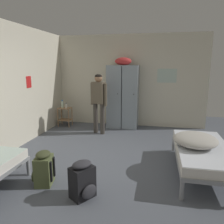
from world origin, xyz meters
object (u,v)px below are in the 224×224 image
object	(u,v)px
backpack_black	(83,180)
locker_bank	(123,95)
shelf_unit	(65,115)
bedding_heap	(195,140)
water_bottle	(62,104)
backpack_olive	(43,169)
lotion_bottle	(66,106)
person_traveler	(99,98)
bed_right	(203,152)

from	to	relation	value
backpack_black	locker_bank	bearing A→B (deg)	90.49
shelf_unit	bedding_heap	distance (m)	4.20
bedding_heap	locker_bank	bearing A→B (deg)	122.89
bedding_heap	backpack_black	bearing A→B (deg)	-145.41
water_bottle	backpack_olive	size ratio (longest dim) A/B	0.43
shelf_unit	water_bottle	bearing A→B (deg)	165.96
shelf_unit	lotion_bottle	xyz separation A→B (m)	(0.07, -0.04, 0.30)
shelf_unit	backpack_olive	size ratio (longest dim) A/B	1.04
bedding_heap	lotion_bottle	xyz separation A→B (m)	(-3.38, 2.33, 0.05)
locker_bank	person_traveler	bearing A→B (deg)	-125.77
locker_bank	lotion_bottle	size ratio (longest dim) A/B	12.35
locker_bank	lotion_bottle	distance (m)	1.75
bed_right	locker_bank	bearing A→B (deg)	125.03
shelf_unit	bed_right	bearing A→B (deg)	-33.44
person_traveler	backpack_black	distance (m)	3.13
shelf_unit	lotion_bottle	distance (m)	0.31
lotion_bottle	backpack_olive	size ratio (longest dim) A/B	0.30
backpack_olive	backpack_black	bearing A→B (deg)	-16.72
person_traveler	water_bottle	world-z (taller)	person_traveler
bed_right	lotion_bottle	xyz separation A→B (m)	(-3.52, 2.33, 0.26)
bedding_heap	backpack_black	distance (m)	2.03
bed_right	bedding_heap	bearing A→B (deg)	-177.71
bedding_heap	water_bottle	size ratio (longest dim) A/B	3.29
water_bottle	locker_bank	bearing A→B (deg)	6.32
shelf_unit	backpack_black	world-z (taller)	shelf_unit
bedding_heap	lotion_bottle	size ratio (longest dim) A/B	4.68
water_bottle	lotion_bottle	world-z (taller)	water_bottle
locker_bank	bedding_heap	world-z (taller)	locker_bank
locker_bank	backpack_olive	bearing A→B (deg)	-101.13
bed_right	water_bottle	distance (m)	4.39
person_traveler	backpack_black	xyz separation A→B (m)	(0.57, -2.99, -0.72)
backpack_olive	bedding_heap	bearing A→B (deg)	21.19
water_bottle	bed_right	bearing A→B (deg)	-33.09
bedding_heap	person_traveler	bearing A→B (deg)	140.17
backpack_black	backpack_olive	size ratio (longest dim) A/B	1.00
backpack_black	lotion_bottle	bearing A→B (deg)	116.49
lotion_bottle	bedding_heap	bearing A→B (deg)	-34.64
water_bottle	backpack_olive	xyz separation A→B (m)	(1.16, -3.31, -0.42)
bed_right	backpack_black	world-z (taller)	backpack_black
bed_right	lotion_bottle	bearing A→B (deg)	146.49
person_traveler	bed_right	bearing A→B (deg)	-38.07
shelf_unit	bed_right	xyz separation A→B (m)	(3.59, -2.37, 0.04)
shelf_unit	bedding_heap	world-z (taller)	bedding_heap
shelf_unit	bedding_heap	xyz separation A→B (m)	(3.45, -2.37, 0.25)
person_traveler	shelf_unit	bearing A→B (deg)	156.97
locker_bank	bed_right	world-z (taller)	locker_bank
shelf_unit	lotion_bottle	world-z (taller)	lotion_bottle
bed_right	person_traveler	bearing A→B (deg)	141.93
water_bottle	backpack_olive	distance (m)	3.54
locker_bank	water_bottle	size ratio (longest dim) A/B	8.68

